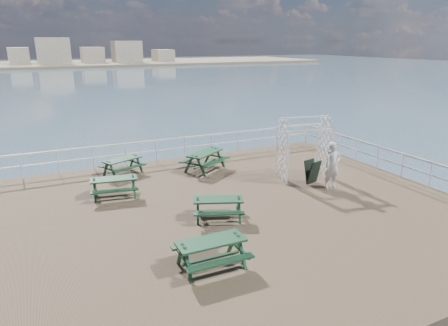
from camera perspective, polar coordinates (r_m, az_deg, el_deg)
ground at (r=13.77m, az=-1.56°, el=-7.85°), size 18.00×14.00×0.30m
sea_backdrop at (r=146.70m, az=-18.92°, el=13.72°), size 300.00×300.00×9.20m
railing at (r=15.61m, az=-5.63°, el=-0.85°), size 17.77×13.76×1.10m
picnic_table_a at (r=18.08m, az=-14.29°, el=0.00°), size 2.05×1.88×0.81m
picnic_table_b at (r=15.57m, az=-15.43°, el=-2.79°), size 1.89×1.61×0.82m
picnic_table_c at (r=18.15m, az=-2.73°, el=0.87°), size 2.47×2.37×0.94m
picnic_table_d at (r=13.19m, az=-0.82°, el=-5.90°), size 1.99×1.81×0.79m
picnic_table_e at (r=10.49m, az=-1.85°, el=-12.00°), size 1.78×1.44×0.87m
trellis_arbor at (r=17.22m, az=11.28°, el=1.68°), size 2.30×1.47×2.66m
sandwich_board at (r=16.81m, az=12.49°, el=-1.26°), size 0.70×0.59×1.00m
person at (r=16.28m, az=15.21°, el=-0.37°), size 0.72×0.51×1.89m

